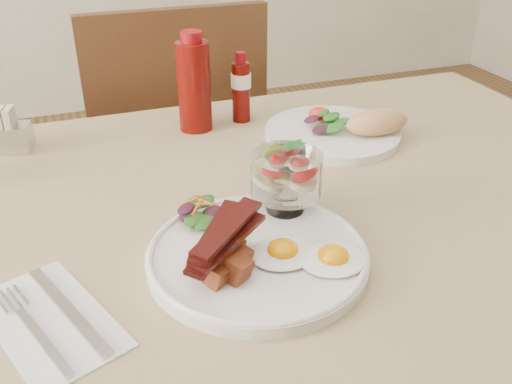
% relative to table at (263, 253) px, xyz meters
% --- Properties ---
extents(table, '(1.33, 0.88, 0.75)m').
position_rel_table_xyz_m(table, '(0.00, 0.00, 0.00)').
color(table, '#523519').
rests_on(table, ground).
extents(chair_far, '(0.42, 0.42, 0.93)m').
position_rel_table_xyz_m(chair_far, '(0.00, 0.66, -0.14)').
color(chair_far, '#523519').
rests_on(chair_far, ground).
extents(main_plate, '(0.28, 0.28, 0.02)m').
position_rel_table_xyz_m(main_plate, '(-0.06, -0.13, 0.10)').
color(main_plate, white).
rests_on(main_plate, table).
extents(fried_eggs, '(0.14, 0.11, 0.02)m').
position_rel_table_xyz_m(fried_eggs, '(-0.01, -0.17, 0.11)').
color(fried_eggs, white).
rests_on(fried_eggs, main_plate).
extents(bacon_potato_pile, '(0.12, 0.11, 0.06)m').
position_rel_table_xyz_m(bacon_potato_pile, '(-0.11, -0.15, 0.13)').
color(bacon_potato_pile, brown).
rests_on(bacon_potato_pile, main_plate).
extents(side_salad, '(0.07, 0.06, 0.04)m').
position_rel_table_xyz_m(side_salad, '(-0.11, -0.04, 0.12)').
color(side_salad, '#1A4B14').
rests_on(side_salad, main_plate).
extents(fruit_cup, '(0.10, 0.10, 0.10)m').
position_rel_table_xyz_m(fruit_cup, '(0.01, -0.05, 0.16)').
color(fruit_cup, white).
rests_on(fruit_cup, main_plate).
extents(second_plate, '(0.26, 0.25, 0.06)m').
position_rel_table_xyz_m(second_plate, '(0.22, 0.18, 0.11)').
color(second_plate, white).
rests_on(second_plate, table).
extents(ketchup_bottle, '(0.07, 0.07, 0.19)m').
position_rel_table_xyz_m(ketchup_bottle, '(-0.02, 0.31, 0.18)').
color(ketchup_bottle, '#580805').
rests_on(ketchup_bottle, table).
extents(hot_sauce_bottle, '(0.05, 0.05, 0.14)m').
position_rel_table_xyz_m(hot_sauce_bottle, '(0.07, 0.32, 0.15)').
color(hot_sauce_bottle, '#580805').
rests_on(hot_sauce_bottle, table).
extents(sugar_caddy, '(0.10, 0.07, 0.08)m').
position_rel_table_xyz_m(sugar_caddy, '(-0.36, 0.33, 0.12)').
color(sugar_caddy, silver).
rests_on(sugar_caddy, table).
extents(napkin_cutlery, '(0.17, 0.22, 0.01)m').
position_rel_table_xyz_m(napkin_cutlery, '(-0.31, -0.16, 0.09)').
color(napkin_cutlery, white).
rests_on(napkin_cutlery, table).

